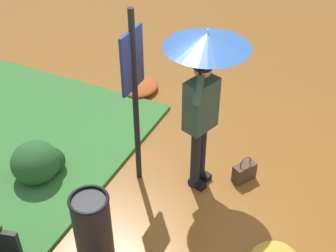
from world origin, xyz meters
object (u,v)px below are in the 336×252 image
object	(u,v)px
person_with_umbrella	(204,73)
info_sign_post	(134,81)
trash_bin	(93,227)
handbag	(244,172)

from	to	relation	value
person_with_umbrella	info_sign_post	size ratio (longest dim) A/B	0.89
person_with_umbrella	trash_bin	bearing A→B (deg)	161.20
person_with_umbrella	handbag	distance (m)	1.54
trash_bin	handbag	bearing A→B (deg)	-31.05
info_sign_post	handbag	xyz separation A→B (m)	(0.54, -1.24, -1.32)
person_with_umbrella	handbag	xyz separation A→B (m)	(0.20, -0.54, -1.42)
person_with_umbrella	info_sign_post	distance (m)	0.79
person_with_umbrella	handbag	world-z (taller)	person_with_umbrella
info_sign_post	handbag	size ratio (longest dim) A/B	6.22
info_sign_post	trash_bin	size ratio (longest dim) A/B	2.76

